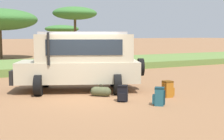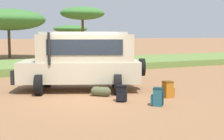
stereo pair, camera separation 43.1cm
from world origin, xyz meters
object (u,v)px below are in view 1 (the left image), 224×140
duffel_bag_low_black_case (101,91)px  acacia_tree_centre_back (75,13)px  acacia_tree_left_mid (0,20)px  backpack_cluster_center (123,94)px  backpack_near_rear_wheel (159,97)px  safari_vehicle (81,60)px  acacia_tree_right_mid (62,29)px  backpack_beside_front_wheel (168,89)px

duffel_bag_low_black_case → acacia_tree_centre_back: (6.84, 20.07, 4.31)m
acacia_tree_left_mid → backpack_cluster_center: bearing=-88.5°
backpack_near_rear_wheel → acacia_tree_centre_back: 23.51m
backpack_cluster_center → backpack_near_rear_wheel: bearing=-56.1°
backpack_cluster_center → duffel_bag_low_black_case: 1.24m
safari_vehicle → backpack_cluster_center: size_ratio=9.47×
safari_vehicle → acacia_tree_right_mid: 28.70m
acacia_tree_centre_back → backpack_near_rear_wheel: bearing=-104.6°
safari_vehicle → duffel_bag_low_black_case: bearing=-82.3°
backpack_cluster_center → acacia_tree_right_mid: size_ratio=0.13×
safari_vehicle → acacia_tree_left_mid: acacia_tree_left_mid is taller
safari_vehicle → acacia_tree_left_mid: 20.25m
backpack_cluster_center → acacia_tree_left_mid: acacia_tree_left_mid is taller
backpack_beside_front_wheel → safari_vehicle: bearing=130.0°
acacia_tree_centre_back → acacia_tree_right_mid: bearing=79.8°
safari_vehicle → backpack_beside_front_wheel: (2.32, -2.77, -0.99)m
acacia_tree_centre_back → acacia_tree_left_mid: bearing=168.6°
acacia_tree_right_mid → backpack_beside_front_wheel: bearing=-101.8°
safari_vehicle → backpack_near_rear_wheel: safari_vehicle is taller
acacia_tree_centre_back → acacia_tree_right_mid: size_ratio=1.16×
backpack_near_rear_wheel → duffel_bag_low_black_case: bearing=113.5°
duffel_bag_low_black_case → backpack_beside_front_wheel: bearing=-32.1°
backpack_beside_front_wheel → acacia_tree_centre_back: size_ratio=0.12×
acacia_tree_centre_back → backpack_cluster_center: bearing=-107.2°
acacia_tree_right_mid → backpack_near_rear_wheel: bearing=-103.4°
safari_vehicle → acacia_tree_centre_back: acacia_tree_centre_back is taller
safari_vehicle → backpack_beside_front_wheel: size_ratio=8.72×
acacia_tree_centre_back → acacia_tree_right_mid: (1.56, 8.69, -1.46)m
backpack_cluster_center → acacia_tree_left_mid: (-0.61, 22.73, 3.49)m
safari_vehicle → duffel_bag_low_black_case: size_ratio=7.81×
backpack_near_rear_wheel → acacia_tree_centre_back: bearing=75.4°
backpack_near_rear_wheel → acacia_tree_left_mid: bearing=93.3°
acacia_tree_right_mid → backpack_cluster_center: bearing=-105.2°
backpack_cluster_center → acacia_tree_right_mid: bearing=74.8°
backpack_beside_front_wheel → acacia_tree_right_mid: (6.27, 30.10, 2.72)m
safari_vehicle → backpack_near_rear_wheel: 4.05m
safari_vehicle → acacia_tree_left_mid: bearing=90.5°
backpack_near_rear_wheel → duffel_bag_low_black_case: size_ratio=0.88×
acacia_tree_left_mid → acacia_tree_right_mid: (8.76, 7.23, -0.74)m
backpack_near_rear_wheel → duffel_bag_low_black_case: (-1.00, 2.31, -0.12)m
backpack_cluster_center → acacia_tree_right_mid: 31.17m
backpack_beside_front_wheel → acacia_tree_left_mid: (-2.48, 22.87, 3.47)m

